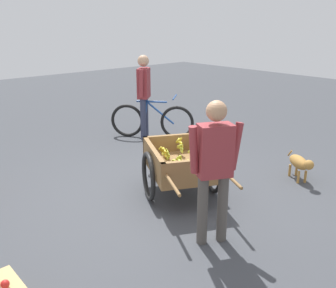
{
  "coord_description": "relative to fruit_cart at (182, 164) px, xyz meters",
  "views": [
    {
      "loc": [
        -3.41,
        2.88,
        2.25
      ],
      "look_at": [
        -0.03,
        -0.13,
        0.75
      ],
      "focal_mm": 40.42,
      "sensor_mm": 36.0,
      "label": 1
    }
  ],
  "objects": [
    {
      "name": "dog",
      "position": [
        -0.79,
        -1.62,
        -0.17
      ],
      "size": [
        0.59,
        0.41,
        0.4
      ],
      "color": "#AD7A38",
      "rests_on": "ground"
    },
    {
      "name": "bicycle",
      "position": [
        2.26,
        -1.36,
        -0.09
      ],
      "size": [
        1.32,
        1.1,
        0.85
      ],
      "color": "black",
      "rests_on": "ground"
    },
    {
      "name": "vendor_person",
      "position": [
        -1.02,
        0.53,
        0.46
      ],
      "size": [
        0.33,
        0.54,
        1.52
      ],
      "color": "#4C4742",
      "rests_on": "ground"
    },
    {
      "name": "cyclist_person",
      "position": [
        2.38,
        -1.26,
        0.53
      ],
      "size": [
        0.37,
        0.45,
        1.61
      ],
      "color": "#333851",
      "rests_on": "ground"
    },
    {
      "name": "ground_plane",
      "position": [
        0.09,
        0.31,
        -0.44
      ],
      "size": [
        24.0,
        24.0,
        0.0
      ],
      "primitive_type": "plane",
      "color": "#3D3F44"
    },
    {
      "name": "fruit_cart",
      "position": [
        0.0,
        0.0,
        0.0
      ],
      "size": [
        1.81,
        1.43,
        0.72
      ],
      "color": "olive",
      "rests_on": "ground"
    }
  ]
}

